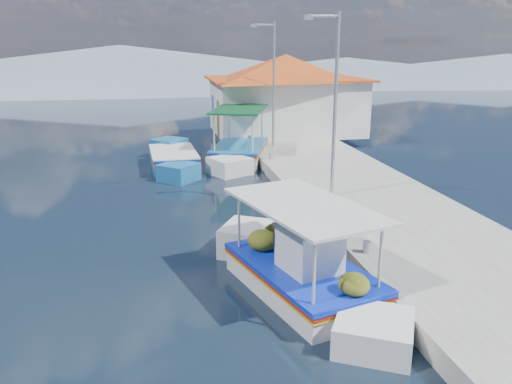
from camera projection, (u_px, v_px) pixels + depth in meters
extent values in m
plane|color=black|center=(204.00, 239.00, 15.37)|extent=(160.00, 160.00, 0.00)
cube|color=#ABAAA0|center=(330.00, 173.00, 22.05)|extent=(5.00, 44.00, 0.50)
cylinder|color=#A5A8AD|center=(367.00, 247.00, 13.06)|extent=(0.20, 0.20, 0.30)
cylinder|color=#A5A8AD|center=(309.00, 192.00, 17.78)|extent=(0.20, 0.20, 0.30)
cylinder|color=#A5A8AD|center=(271.00, 156.00, 23.43)|extent=(0.20, 0.20, 0.30)
cylinder|color=#A5A8AD|center=(247.00, 134.00, 29.09)|extent=(0.20, 0.20, 0.30)
cube|color=white|center=(302.00, 284.00, 12.06)|extent=(3.04, 4.37, 0.87)
cube|color=white|center=(302.00, 239.00, 14.55)|extent=(1.97, 1.97, 0.96)
cube|color=white|center=(301.00, 346.00, 9.62)|extent=(1.91, 1.91, 0.82)
cube|color=#0E29BA|center=(302.00, 268.00, 11.95)|extent=(3.13, 4.51, 0.05)
cube|color=#9F1F0D|center=(302.00, 271.00, 11.97)|extent=(3.13, 4.51, 0.05)
cube|color=gold|center=(302.00, 274.00, 11.99)|extent=(3.13, 4.51, 0.04)
cube|color=#0E29BA|center=(302.00, 265.00, 11.93)|extent=(3.14, 4.47, 0.05)
cube|color=brown|center=(302.00, 267.00, 11.94)|extent=(2.86, 4.25, 0.05)
cube|color=white|center=(303.00, 251.00, 11.54)|extent=(1.39, 1.45, 1.01)
cube|color=silver|center=(304.00, 228.00, 11.39)|extent=(1.52, 1.57, 0.05)
cylinder|color=beige|center=(272.00, 212.00, 13.40)|extent=(0.06, 0.06, 1.46)
cylinder|color=beige|center=(335.00, 214.00, 13.27)|extent=(0.06, 0.06, 1.46)
cylinder|color=beige|center=(262.00, 266.00, 10.21)|extent=(0.06, 0.06, 1.46)
cylinder|color=beige|center=(345.00, 269.00, 10.07)|extent=(0.06, 0.06, 1.46)
cube|color=silver|center=(304.00, 205.00, 11.53)|extent=(3.13, 4.40, 0.06)
ellipsoid|color=#455015|center=(288.00, 235.00, 13.12)|extent=(0.70, 0.76, 0.52)
ellipsoid|color=#455015|center=(314.00, 231.00, 13.52)|extent=(0.59, 0.64, 0.44)
ellipsoid|color=#455015|center=(312.00, 290.00, 10.28)|extent=(0.62, 0.68, 0.47)
sphere|color=red|center=(343.00, 231.00, 12.20)|extent=(0.37, 0.37, 0.37)
cube|color=white|center=(240.00, 156.00, 25.36)|extent=(3.38, 4.54, 1.04)
cube|color=white|center=(215.00, 144.00, 27.59)|extent=(2.10, 2.10, 1.14)
cube|color=white|center=(268.00, 167.00, 23.16)|extent=(2.04, 2.04, 0.98)
cube|color=#0E29BA|center=(240.00, 146.00, 25.22)|extent=(3.48, 4.68, 0.07)
cube|color=#9F1F0D|center=(240.00, 148.00, 25.25)|extent=(3.48, 4.68, 0.05)
cube|color=gold|center=(240.00, 150.00, 25.27)|extent=(3.48, 4.68, 0.04)
cube|color=#185E95|center=(240.00, 145.00, 25.20)|extent=(3.49, 4.65, 0.05)
cube|color=brown|center=(240.00, 145.00, 25.21)|extent=(3.19, 4.41, 0.05)
cylinder|color=beige|center=(208.00, 124.00, 25.97)|extent=(0.08, 0.08, 1.74)
cylinder|color=beige|center=(239.00, 122.00, 26.81)|extent=(0.08, 0.08, 1.74)
cylinder|color=beige|center=(240.00, 134.00, 23.14)|extent=(0.08, 0.08, 1.74)
cylinder|color=beige|center=(274.00, 131.00, 23.97)|extent=(0.08, 0.08, 1.74)
cube|color=#0D4322|center=(239.00, 109.00, 24.73)|extent=(3.48, 4.58, 0.08)
cube|color=#185E95|center=(174.00, 163.00, 23.97)|extent=(2.09, 3.73, 1.01)
cube|color=#185E95|center=(174.00, 150.00, 26.25)|extent=(1.96, 1.96, 1.12)
cube|color=#185E95|center=(173.00, 175.00, 21.72)|extent=(1.90, 1.90, 0.96)
cube|color=#0E29BA|center=(173.00, 153.00, 23.84)|extent=(2.15, 3.84, 0.06)
cube|color=#9F1F0D|center=(173.00, 155.00, 23.86)|extent=(2.15, 3.84, 0.05)
cube|color=gold|center=(173.00, 156.00, 23.88)|extent=(2.15, 3.84, 0.04)
cube|color=white|center=(173.00, 151.00, 23.82)|extent=(2.17, 3.80, 0.05)
cube|color=brown|center=(173.00, 152.00, 23.82)|extent=(1.93, 3.65, 0.05)
cube|color=white|center=(285.00, 106.00, 30.11)|extent=(8.00, 6.00, 3.00)
cube|color=#BD461A|center=(285.00, 79.00, 29.68)|extent=(8.64, 6.48, 0.10)
pyramid|color=#BD461A|center=(286.00, 67.00, 29.50)|extent=(10.49, 10.49, 1.40)
cube|color=brown|center=(219.00, 119.00, 28.57)|extent=(0.06, 1.00, 2.00)
cube|color=#0E29BA|center=(213.00, 103.00, 30.76)|extent=(0.06, 1.20, 0.90)
cylinder|color=#A5A8AD|center=(335.00, 108.00, 17.13)|extent=(0.12, 0.12, 6.00)
cylinder|color=#A5A8AD|center=(324.00, 16.00, 16.25)|extent=(1.00, 0.08, 0.08)
cube|color=#A5A8AD|center=(308.00, 17.00, 16.18)|extent=(0.30, 0.14, 0.14)
cylinder|color=#A5A8AD|center=(274.00, 86.00, 25.62)|extent=(0.12, 0.12, 6.00)
cylinder|color=#A5A8AD|center=(264.00, 25.00, 24.74)|extent=(1.00, 0.08, 0.08)
cube|color=#A5A8AD|center=(254.00, 26.00, 24.67)|extent=(0.30, 0.14, 0.14)
cone|color=slate|center=(121.00, 67.00, 66.59)|extent=(96.00, 96.00, 5.50)
cone|color=slate|center=(345.00, 71.00, 72.35)|extent=(76.80, 76.80, 3.80)
cone|color=slate|center=(506.00, 68.00, 76.90)|extent=(89.60, 89.60, 4.20)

